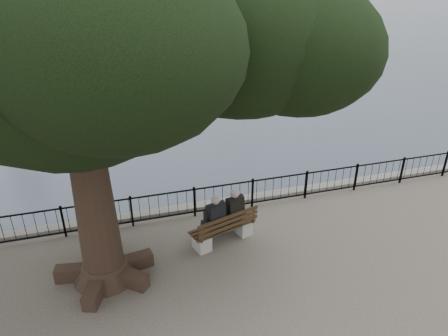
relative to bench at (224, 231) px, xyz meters
name	(u,v)px	position (x,y,z in m)	size (l,w,h in m)	color
harbor	(220,216)	(0.50, 2.13, -0.87)	(260.00, 260.00, 1.20)	#625E56
railing	(224,196)	(0.50, 1.63, 0.19)	(22.06, 0.06, 1.00)	black
bench	(224,231)	(0.00, 0.00, 0.00)	(2.10, 1.15, 1.06)	gray
person_left	(213,221)	(-0.32, 0.03, 0.40)	(0.64, 0.91, 1.68)	black
person_right	(232,214)	(0.30, 0.21, 0.40)	(0.64, 0.91, 1.68)	black
tree	(112,35)	(-2.54, -0.43, 5.65)	(11.22, 7.83, 9.16)	black
lion_monument	(137,24)	(2.50, 49.07, 0.80)	(5.87, 5.87, 8.69)	#625E56
sailboat_a	(32,124)	(-7.17, 15.16, -1.08)	(3.85, 6.28, 10.39)	silver
sailboat_b	(115,87)	(-2.05, 22.29, -1.02)	(2.98, 6.40, 12.75)	silver
sailboat_c	(243,89)	(7.26, 19.00, -1.06)	(3.17, 5.21, 10.24)	silver
sailboat_d	(252,73)	(9.95, 24.24, -1.09)	(3.67, 6.23, 9.80)	silver
sailboat_f	(153,68)	(1.71, 28.53, -1.05)	(3.35, 6.00, 11.32)	silver
sailboat_g	(217,58)	(8.82, 31.46, -1.04)	(3.84, 5.96, 11.85)	silver
sailboat_h	(80,55)	(-4.92, 37.61, -1.01)	(3.47, 5.71, 12.64)	silver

